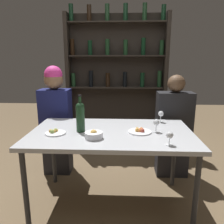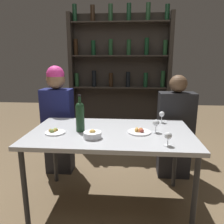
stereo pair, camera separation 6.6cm
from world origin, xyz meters
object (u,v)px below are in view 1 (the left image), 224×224
(wine_bottle, at_px, (80,116))
(food_plate_0, at_px, (140,131))
(snack_bowl, at_px, (94,135))
(seated_person_right, at_px, (173,130))
(food_plate_1, at_px, (55,132))
(seated_person_left, at_px, (56,121))
(wine_glass_2, at_px, (156,123))
(wine_glass_0, at_px, (161,114))
(wine_glass_1, at_px, (170,136))

(wine_bottle, xyz_separation_m, food_plate_0, (0.53, -0.00, -0.14))
(snack_bowl, relative_size, seated_person_right, 0.12)
(food_plate_1, height_order, snack_bowl, snack_bowl)
(seated_person_left, relative_size, seated_person_right, 1.08)
(wine_glass_2, distance_m, seated_person_left, 1.28)
(wine_glass_2, relative_size, food_plate_0, 0.57)
(wine_glass_0, relative_size, snack_bowl, 0.79)
(food_plate_0, height_order, snack_bowl, snack_bowl)
(wine_bottle, bearing_deg, seated_person_left, 123.42)
(wine_glass_1, xyz_separation_m, food_plate_1, (-0.95, 0.22, -0.06))
(wine_glass_0, distance_m, snack_bowl, 0.82)
(food_plate_1, relative_size, seated_person_right, 0.15)
(wine_glass_1, xyz_separation_m, snack_bowl, (-0.59, 0.12, -0.04))
(food_plate_0, bearing_deg, wine_bottle, 179.85)
(wine_bottle, distance_m, wine_glass_2, 0.68)
(wine_bottle, xyz_separation_m, wine_glass_2, (0.68, 0.02, -0.07))
(snack_bowl, distance_m, seated_person_left, 1.00)
(wine_glass_0, height_order, snack_bowl, wine_glass_0)
(wine_glass_1, xyz_separation_m, seated_person_right, (0.25, 0.93, -0.25))
(snack_bowl, xyz_separation_m, seated_person_right, (0.85, 0.81, -0.21))
(wine_glass_0, relative_size, food_plate_1, 0.66)
(wine_glass_1, bearing_deg, food_plate_0, 124.86)
(wine_glass_1, height_order, food_plate_0, wine_glass_1)
(food_plate_0, bearing_deg, wine_glass_1, -55.14)
(snack_bowl, height_order, seated_person_right, seated_person_right)
(wine_glass_1, height_order, seated_person_right, seated_person_right)
(wine_bottle, height_order, wine_glass_2, wine_bottle)
(food_plate_0, relative_size, food_plate_1, 1.16)
(seated_person_left, bearing_deg, wine_glass_0, -14.11)
(food_plate_0, distance_m, food_plate_1, 0.75)
(wine_glass_0, xyz_separation_m, food_plate_0, (-0.24, -0.34, -0.07))
(seated_person_left, height_order, seated_person_right, seated_person_left)
(wine_glass_1, relative_size, food_plate_0, 0.52)
(food_plate_1, xyz_separation_m, seated_person_right, (1.20, 0.71, -0.19))
(food_plate_0, bearing_deg, seated_person_left, 146.04)
(wine_glass_0, bearing_deg, food_plate_1, -157.44)
(food_plate_0, bearing_deg, snack_bowl, -156.90)
(wine_glass_1, relative_size, seated_person_left, 0.08)
(wine_glass_0, xyz_separation_m, wine_glass_2, (-0.10, -0.32, 0.00))
(wine_bottle, height_order, seated_person_right, seated_person_right)
(wine_glass_2, xyz_separation_m, food_plate_1, (-0.90, -0.09, -0.07))
(wine_glass_1, height_order, food_plate_1, wine_glass_1)
(wine_glass_0, xyz_separation_m, food_plate_1, (-0.99, -0.41, -0.07))
(wine_glass_0, relative_size, wine_glass_1, 1.10)
(wine_bottle, height_order, food_plate_0, wine_bottle)
(snack_bowl, height_order, seated_person_left, seated_person_left)
(wine_bottle, relative_size, seated_person_left, 0.25)
(wine_glass_2, relative_size, snack_bowl, 0.80)
(wine_glass_0, relative_size, food_plate_0, 0.57)
(wine_glass_1, bearing_deg, seated_person_left, 141.15)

